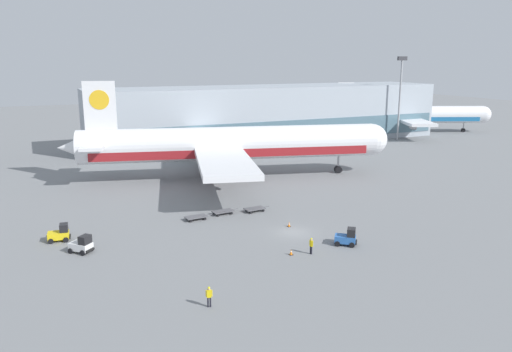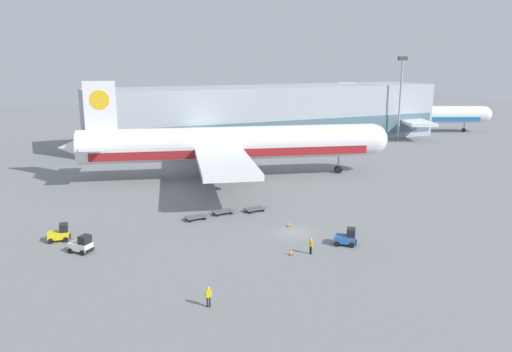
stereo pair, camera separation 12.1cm
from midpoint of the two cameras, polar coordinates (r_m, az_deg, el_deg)
name	(u,v)px [view 2 (the right image)]	position (r m, az deg, el deg)	size (l,w,h in m)	color
ground_plane	(293,232)	(60.85, 4.35, -6.45)	(400.00, 400.00, 0.00)	slate
terminal_building	(270,114)	(127.37, 1.68, 7.09)	(90.00, 18.20, 14.00)	#9EA8B2
light_mast	(401,92)	(134.36, 16.23, 9.22)	(2.80, 0.50, 21.24)	#9EA0A5
airplane_main	(227,145)	(87.76, -3.28, 3.58)	(56.93, 48.46, 17.00)	white
airplane_distant	(406,115)	(150.33, 16.80, 6.65)	(45.65, 39.46, 14.18)	white
baggage_tug_foreground	(82,245)	(57.51, -19.24, -7.43)	(2.72, 2.74, 2.00)	silver
baggage_tug_mid	(347,238)	(57.36, 10.38, -6.95)	(2.80, 2.65, 2.00)	#2D66B7
baggage_tug_far	(60,233)	(61.98, -21.46, -6.13)	(2.60, 1.90, 2.00)	yellow
baggage_dolly_lead	(196,217)	(65.69, -6.82, -4.66)	(3.75, 1.74, 0.48)	#56565B
baggage_dolly_second	(223,211)	(67.68, -3.75, -4.06)	(3.75, 1.74, 0.48)	#56565B
baggage_dolly_third	(255,209)	(68.71, -0.09, -3.76)	(3.75, 1.74, 0.48)	#56565B
ground_crew_near	(311,244)	(54.20, 6.35, -7.79)	(0.27, 0.57, 1.82)	black
ground_crew_far	(208,295)	(43.23, -5.38, -13.38)	(0.55, 0.32, 1.85)	black
traffic_cone_near	(289,224)	(62.76, 3.84, -5.53)	(0.40, 0.40, 0.63)	black
traffic_cone_far	(291,252)	(54.03, 4.06, -8.67)	(0.40, 0.40, 0.65)	black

